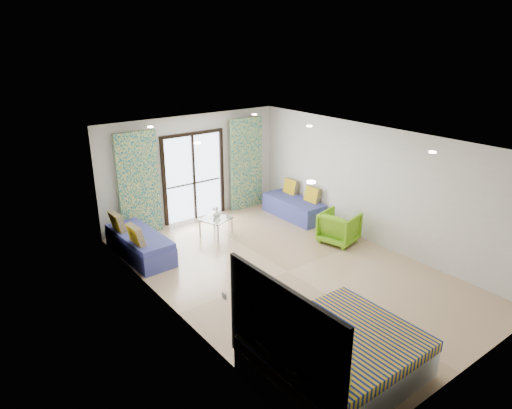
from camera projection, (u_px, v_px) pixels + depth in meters
floor at (288, 271)px, 9.28m from camera, size 5.00×7.50×0.01m
ceiling at (291, 141)px, 8.35m from camera, size 5.00×7.50×0.01m
wall_back at (193, 168)px, 11.63m from camera, size 5.00×0.01×2.70m
wall_front at (476, 290)px, 6.01m from camera, size 5.00×0.01×2.70m
wall_left at (173, 242)px, 7.40m from camera, size 0.01×7.50×2.70m
wall_right at (373, 186)px, 10.23m from camera, size 0.01×7.50×2.70m
balcony_door at (194, 172)px, 11.64m from camera, size 1.76×0.08×2.28m
balcony_rail at (194, 183)px, 11.75m from camera, size 1.52×0.03×0.04m
curtain_left at (139, 185)px, 10.65m from camera, size 1.00×0.10×2.50m
curtain_right at (246, 164)px, 12.40m from camera, size 1.00×0.10×2.50m
downlight_a at (311, 182)px, 6.07m from camera, size 0.12×0.12×0.02m
downlight_b at (432, 152)px, 7.66m from camera, size 0.12×0.12×0.02m
downlight_c at (197, 143)px, 8.32m from camera, size 0.12×0.12×0.02m
downlight_d at (309, 126)px, 9.91m from camera, size 0.12×0.12×0.02m
downlight_e at (150, 127)px, 9.82m from camera, size 0.12×0.12×0.02m
downlight_f at (254, 114)px, 11.40m from camera, size 0.12×0.12×0.02m
headboard at (282, 339)px, 5.51m from camera, size 0.06×2.10×1.50m
switch_plate at (224, 296)px, 6.44m from camera, size 0.02×0.10×0.10m
bed at (335, 357)px, 6.31m from camera, size 2.23×1.82×0.77m
daybed_left at (139, 244)px, 9.83m from camera, size 0.84×1.96×0.95m
daybed_right at (294, 207)px, 12.03m from camera, size 0.71×1.81×0.89m
coffee_table at (216, 220)px, 10.91m from camera, size 0.80×0.80×0.73m
vase at (217, 213)px, 10.92m from camera, size 0.24×0.24×0.20m
armchair at (339, 226)px, 10.49m from camera, size 0.90×0.94×0.80m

